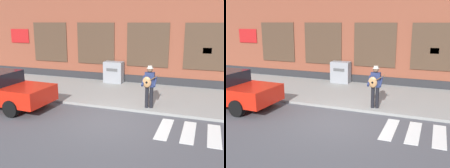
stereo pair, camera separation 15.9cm
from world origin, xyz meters
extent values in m
plane|color=#4C4C51|center=(0.00, 0.00, 0.00)|extent=(160.00, 160.00, 0.00)
cube|color=gray|center=(0.00, 3.70, 0.06)|extent=(28.00, 4.73, 0.11)
cube|color=brown|center=(0.00, 8.07, 4.52)|extent=(28.00, 4.00, 9.05)
cube|color=#28282B|center=(0.00, 6.05, 0.28)|extent=(28.00, 0.04, 0.55)
cube|color=#473323|center=(-6.31, 6.04, 2.31)|extent=(2.37, 0.06, 2.44)
cube|color=black|center=(-6.31, 6.03, 2.31)|extent=(2.25, 0.03, 2.32)
cube|color=#473323|center=(-3.15, 6.04, 2.31)|extent=(2.37, 0.06, 2.44)
cube|color=black|center=(-3.15, 6.03, 2.31)|extent=(2.25, 0.03, 2.32)
cube|color=#473323|center=(0.00, 6.04, 2.31)|extent=(2.37, 0.06, 2.44)
cube|color=black|center=(0.00, 6.03, 2.31)|extent=(2.25, 0.03, 2.32)
cube|color=#473323|center=(3.15, 6.04, 2.31)|extent=(2.37, 0.06, 2.44)
cube|color=black|center=(3.15, 6.03, 2.31)|extent=(2.25, 0.03, 2.32)
cube|color=red|center=(-8.64, 6.03, 2.66)|extent=(1.40, 0.04, 0.90)
cube|color=yellow|center=(3.15, 6.02, 2.11)|extent=(0.44, 0.02, 0.30)
cube|color=silver|center=(2.01, 0.04, 0.01)|extent=(0.42, 1.90, 0.01)
cube|color=silver|center=(2.80, 0.04, 0.01)|extent=(0.42, 1.90, 0.01)
cube|color=silver|center=(3.60, 0.04, 0.01)|extent=(0.42, 1.90, 0.01)
cube|color=red|center=(-5.03, 0.09, 0.67)|extent=(4.65, 1.96, 0.68)
cube|color=silver|center=(-2.75, 0.60, 0.74)|extent=(0.07, 0.24, 0.12)
cube|color=silver|center=(-2.78, -0.54, 0.74)|extent=(0.07, 0.24, 0.12)
cylinder|color=black|center=(-3.67, 0.93, 0.33)|extent=(0.67, 0.26, 0.66)
cylinder|color=black|center=(-3.72, -0.82, 0.33)|extent=(0.67, 0.26, 0.66)
cylinder|color=black|center=(1.16, 1.79, 0.56)|extent=(0.15, 0.15, 0.89)
cylinder|color=black|center=(0.98, 1.77, 0.56)|extent=(0.15, 0.15, 0.89)
cube|color=navy|center=(1.07, 1.79, 1.30)|extent=(0.39, 0.23, 0.59)
sphere|color=brown|center=(1.07, 1.79, 1.70)|extent=(0.22, 0.22, 0.22)
cylinder|color=beige|center=(1.07, 1.79, 1.76)|extent=(0.27, 0.27, 0.02)
cylinder|color=beige|center=(1.07, 1.79, 1.81)|extent=(0.18, 0.18, 0.09)
cylinder|color=navy|center=(1.31, 1.70, 1.26)|extent=(0.11, 0.51, 0.39)
cylinder|color=navy|center=(0.83, 1.68, 1.26)|extent=(0.11, 0.51, 0.39)
ellipsoid|color=#B77F4C|center=(1.00, 1.61, 1.22)|extent=(0.36, 0.13, 0.44)
cylinder|color=black|center=(1.00, 1.55, 1.22)|extent=(0.09, 0.01, 0.09)
cylinder|color=brown|center=(1.26, 1.60, 1.40)|extent=(0.47, 0.05, 0.34)
cube|color=gray|center=(-1.86, 5.62, 0.73)|extent=(1.09, 0.61, 1.23)
cube|color=#4C4C4C|center=(-1.86, 5.30, 0.91)|extent=(0.66, 0.02, 0.16)
camera|label=1|loc=(3.20, -8.42, 3.57)|focal=42.00mm
camera|label=2|loc=(3.35, -8.37, 3.57)|focal=42.00mm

